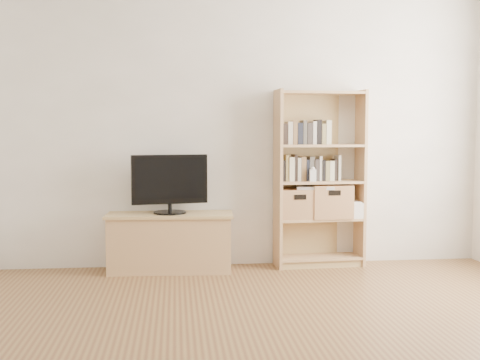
{
  "coord_description": "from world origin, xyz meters",
  "views": [
    {
      "loc": [
        -0.61,
        -3.0,
        1.25
      ],
      "look_at": [
        -0.09,
        1.9,
        0.84
      ],
      "focal_mm": 45.0,
      "sensor_mm": 36.0,
      "label": 1
    }
  ],
  "objects": [
    {
      "name": "back_wall",
      "position": [
        0.0,
        2.5,
        1.3
      ],
      "size": [
        4.5,
        0.02,
        2.6
      ],
      "primitive_type": "cube",
      "color": "silver",
      "rests_on": "floor"
    },
    {
      "name": "tv_stand",
      "position": [
        -0.67,
        2.3,
        0.24
      ],
      "size": [
        1.09,
        0.46,
        0.49
      ],
      "primitive_type": "cube",
      "rotation": [
        0.0,
        0.0,
        -0.06
      ],
      "color": "tan",
      "rests_on": "floor"
    },
    {
      "name": "bookshelf",
      "position": [
        0.69,
        2.36,
        0.8
      ],
      "size": [
        0.82,
        0.33,
        1.61
      ],
      "primitive_type": "cube",
      "rotation": [
        0.0,
        0.0,
        0.06
      ],
      "color": "tan",
      "rests_on": "floor"
    },
    {
      "name": "television",
      "position": [
        -0.67,
        2.3,
        0.77
      ],
      "size": [
        0.67,
        0.17,
        0.53
      ],
      "primitive_type": "cube",
      "rotation": [
        0.0,
        0.0,
        0.18
      ],
      "color": "black",
      "rests_on": "tv_stand"
    },
    {
      "name": "books_row_mid",
      "position": [
        0.69,
        2.37,
        0.9
      ],
      "size": [
        0.89,
        0.24,
        0.24
      ],
      "primitive_type": "cube",
      "rotation": [
        0.0,
        0.0,
        0.08
      ],
      "color": "black",
      "rests_on": "bookshelf"
    },
    {
      "name": "books_row_upper",
      "position": [
        0.51,
        2.36,
        1.22
      ],
      "size": [
        0.39,
        0.16,
        0.2
      ],
      "primitive_type": "cube",
      "rotation": [
        0.0,
        0.0,
        0.06
      ],
      "color": "black",
      "rests_on": "bookshelf"
    },
    {
      "name": "baby_monitor",
      "position": [
        0.61,
        2.26,
        0.84
      ],
      "size": [
        0.06,
        0.04,
        0.11
      ],
      "primitive_type": "cube",
      "rotation": [
        0.0,
        0.0,
        -0.04
      ],
      "color": "white",
      "rests_on": "bookshelf"
    },
    {
      "name": "basket_left",
      "position": [
        0.48,
        2.34,
        0.58
      ],
      "size": [
        0.33,
        0.28,
        0.27
      ],
      "primitive_type": "cube",
      "rotation": [
        0.0,
        0.0,
        0.03
      ],
      "color": "#AC734D",
      "rests_on": "bookshelf"
    },
    {
      "name": "basket_right",
      "position": [
        0.79,
        2.36,
        0.6
      ],
      "size": [
        0.37,
        0.31,
        0.3
      ],
      "primitive_type": "cube",
      "rotation": [
        0.0,
        0.0,
        0.03
      ],
      "color": "#AC734D",
      "rests_on": "bookshelf"
    },
    {
      "name": "laptop",
      "position": [
        0.65,
        2.34,
        0.73
      ],
      "size": [
        0.37,
        0.29,
        0.03
      ],
      "primitive_type": "cube",
      "rotation": [
        0.0,
        0.0,
        -0.17
      ],
      "color": "white",
      "rests_on": "basket_left"
    },
    {
      "name": "magazine_stack",
      "position": [
        0.97,
        2.37,
        0.51
      ],
      "size": [
        0.21,
        0.29,
        0.13
      ],
      "primitive_type": "cube",
      "rotation": [
        0.0,
        0.0,
        0.07
      ],
      "color": "beige",
      "rests_on": "bookshelf"
    }
  ]
}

